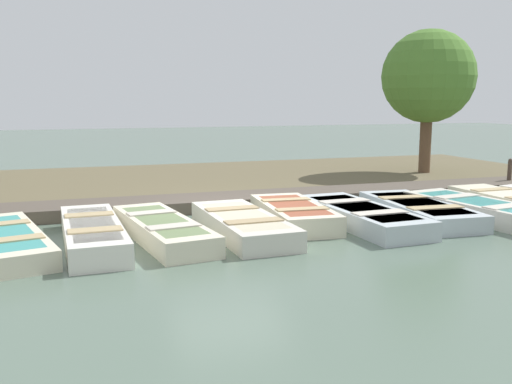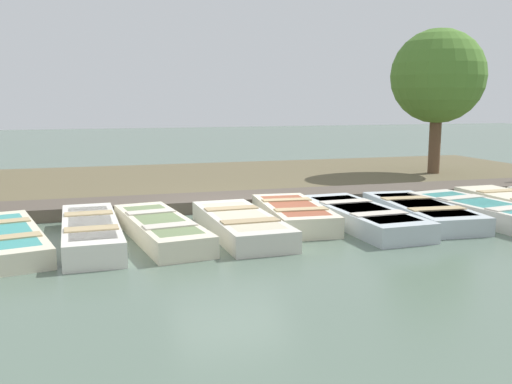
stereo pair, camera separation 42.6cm
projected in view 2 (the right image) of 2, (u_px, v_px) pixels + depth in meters
The scene contains 12 objects.
ground_plane at pixel (230, 219), 12.22m from camera, with size 80.00×80.00×0.00m, color #566B5B.
shore_bank at pixel (190, 182), 16.93m from camera, with size 8.00×24.00×0.21m.
dock_walkway at pixel (216, 202), 13.52m from camera, with size 1.35×22.19×0.28m.
rowboat_2 at pixel (0, 239), 9.77m from camera, with size 3.66×1.98×0.36m.
rowboat_3 at pixel (91, 232), 10.15m from camera, with size 3.57×1.05×0.43m.
rowboat_4 at pixel (160, 228), 10.53m from camera, with size 3.62×1.49×0.39m.
rowboat_5 at pixel (240, 224), 10.83m from camera, with size 3.35×1.25×0.41m.
rowboat_6 at pixel (293, 214), 11.73m from camera, with size 2.94×1.35×0.43m.
rowboat_7 at pixel (361, 216), 11.58m from camera, with size 3.62×1.34×0.40m.
rowboat_8 at pixel (421, 211), 12.13m from camera, with size 3.44×1.48×0.38m.
rowboat_9 at pixel (484, 211), 12.04m from camera, with size 3.71×1.66×0.41m.
park_tree_left at pixel (438, 77), 17.69m from camera, with size 2.92×2.92×4.71m.
Camera 2 is at (11.63, -2.85, 2.55)m, focal length 40.00 mm.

